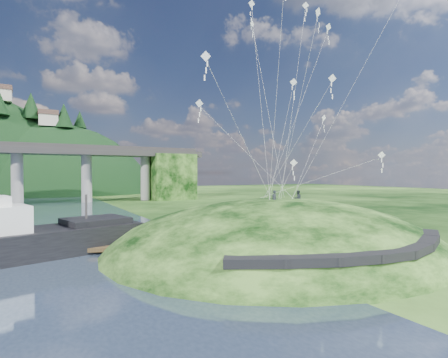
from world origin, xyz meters
TOP-DOWN VIEW (x-y plane):
  - ground at (0.00, 0.00)m, footprint 320.00×320.00m
  - grass_hill at (8.00, 2.00)m, footprint 36.00×32.00m
  - footpath at (7.46, -9.74)m, footprint 22.29×5.84m
  - work_barge at (-15.08, 9.33)m, footprint 21.96×10.64m
  - wooden_dock at (-3.78, 6.97)m, footprint 15.31×7.54m
  - kite_flyers at (9.86, 2.20)m, footprint 4.65×1.48m
  - kite_swarm at (9.92, 1.13)m, footprint 19.25×13.44m

SIDE VIEW (x-z plane):
  - grass_hill at x=8.00m, z-range -8.00..5.00m
  - ground at x=0.00m, z-range 0.00..0.00m
  - wooden_dock at x=-3.78m, z-range -0.07..1.03m
  - work_barge at x=-15.08m, z-range -1.85..5.57m
  - footpath at x=7.46m, z-range 1.67..2.50m
  - kite_flyers at x=9.86m, z-range 4.88..6.78m
  - kite_swarm at x=9.92m, z-range 9.21..29.74m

